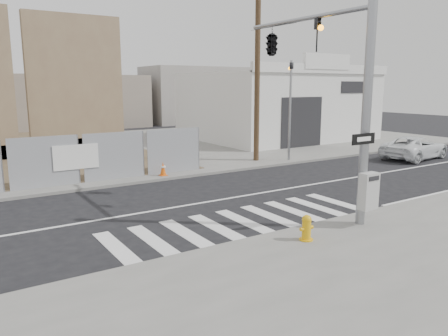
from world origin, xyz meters
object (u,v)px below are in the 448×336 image
suv (415,147)px  traffic_cone_d (163,169)px  fire_hydrant (306,228)px  auto_shop (276,106)px  signal_pole (300,63)px

suv → traffic_cone_d: (-14.07, 2.89, -0.21)m
suv → traffic_cone_d: 14.37m
fire_hydrant → suv: suv is taller
fire_hydrant → suv: 15.92m
auto_shop → suv: (0.69, -11.32, -1.90)m
signal_pole → fire_hydrant: signal_pole is taller
fire_hydrant → traffic_cone_d: bearing=97.0°
suv → traffic_cone_d: suv is taller
fire_hydrant → suv: size_ratio=0.15×
traffic_cone_d → signal_pole: bearing=-74.1°
signal_pole → auto_shop: signal_pole is taller
signal_pole → fire_hydrant: 5.70m
auto_shop → fire_hydrant: (-13.78, -17.95, -2.08)m
signal_pole → traffic_cone_d: 8.12m
signal_pole → fire_hydrant: bearing=-127.8°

